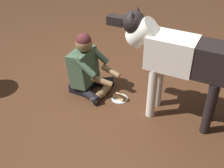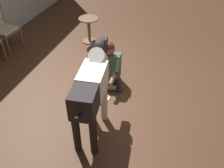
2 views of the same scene
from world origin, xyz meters
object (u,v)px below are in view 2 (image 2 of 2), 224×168
(person_sitting_on_floor, at_px, (109,67))
(round_side_table, at_px, (89,28))
(hot_dog_on_plate, at_px, (104,97))
(large_dog, at_px, (92,86))
(dining_chair_right_of_pair, at_px, (1,26))

(person_sitting_on_floor, relative_size, round_side_table, 1.41)
(hot_dog_on_plate, bearing_deg, person_sitting_on_floor, 7.71)
(round_side_table, bearing_deg, hot_dog_on_plate, -150.59)
(person_sitting_on_floor, relative_size, hot_dog_on_plate, 3.88)
(person_sitting_on_floor, bearing_deg, large_dog, -172.29)
(round_side_table, bearing_deg, dining_chair_right_of_pair, 118.32)
(large_dog, bearing_deg, hot_dog_on_plate, 7.71)
(person_sitting_on_floor, xyz_separation_m, hot_dog_on_plate, (-0.46, -0.06, -0.31))
(person_sitting_on_floor, bearing_deg, hot_dog_on_plate, -172.29)
(dining_chair_right_of_pair, distance_m, round_side_table, 1.87)
(dining_chair_right_of_pair, relative_size, hot_dog_on_plate, 4.65)
(large_dog, height_order, hot_dog_on_plate, large_dog)
(dining_chair_right_of_pair, bearing_deg, large_dog, -119.39)
(person_sitting_on_floor, bearing_deg, dining_chair_right_of_pair, 80.63)
(dining_chair_right_of_pair, relative_size, person_sitting_on_floor, 1.20)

